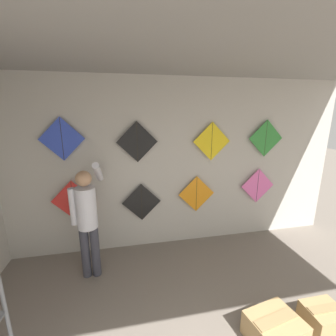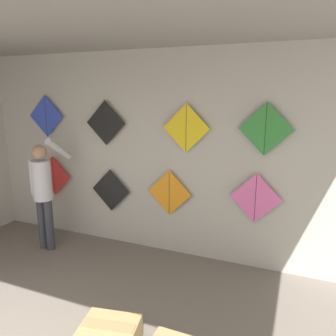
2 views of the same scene
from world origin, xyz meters
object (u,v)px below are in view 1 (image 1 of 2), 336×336
(kite_1, at_px, (142,202))
(cardboard_box, at_px, (274,330))
(shopkeeper, at_px, (87,215))
(kite_4, at_px, (62,139))
(kite_6, at_px, (212,141))
(kite_3, at_px, (258,186))
(kite_7, at_px, (266,138))
(kite_2, at_px, (196,194))
(cardboard_box_spare, at_px, (323,319))
(kite_5, at_px, (137,142))
(kite_0, at_px, (73,200))

(kite_1, bearing_deg, cardboard_box, -58.98)
(shopkeeper, relative_size, kite_4, 2.58)
(kite_1, bearing_deg, kite_6, 0.00)
(kite_3, height_order, kite_7, kite_7)
(kite_2, height_order, kite_4, kite_4)
(shopkeeper, relative_size, kite_2, 2.58)
(shopkeeper, xyz_separation_m, kite_4, (-0.34, 0.54, 0.96))
(cardboard_box_spare, distance_m, kite_7, 2.58)
(kite_2, relative_size, kite_6, 1.00)
(kite_1, height_order, kite_6, kite_6)
(kite_2, xyz_separation_m, kite_7, (1.22, 0.00, 0.93))
(cardboard_box, height_order, kite_4, kite_4)
(kite_7, bearing_deg, kite_1, 180.00)
(cardboard_box_spare, distance_m, kite_3, 2.10)
(kite_3, distance_m, kite_7, 0.86)
(kite_1, distance_m, kite_2, 0.94)
(cardboard_box, height_order, cardboard_box_spare, cardboard_box)
(kite_2, distance_m, kite_7, 1.53)
(kite_7, bearing_deg, kite_5, 180.00)
(cardboard_box_spare, xyz_separation_m, kite_6, (-0.57, 1.90, 1.66))
(cardboard_box_spare, xyz_separation_m, kite_5, (-1.78, 1.90, 1.69))
(cardboard_box_spare, distance_m, kite_5, 3.10)
(kite_3, relative_size, kite_4, 1.00)
(cardboard_box, relative_size, cardboard_box_spare, 1.47)
(kite_5, xyz_separation_m, kite_6, (1.21, 0.00, -0.02))
(kite_1, xyz_separation_m, kite_4, (-1.11, 0.00, 1.06))
(kite_5, bearing_deg, kite_2, 0.00)
(shopkeeper, xyz_separation_m, kite_3, (2.87, 0.54, 0.04))
(cardboard_box, bearing_deg, kite_6, 89.28)
(kite_3, xyz_separation_m, kite_7, (0.06, 0.00, 0.86))
(cardboard_box, bearing_deg, kite_5, 121.87)
(kite_0, bearing_deg, cardboard_box, -40.96)
(cardboard_box_spare, relative_size, kite_6, 0.60)
(shopkeeper, relative_size, kite_7, 2.58)
(kite_1, height_order, kite_3, kite_3)
(kite_1, bearing_deg, kite_5, 180.00)
(kite_2, distance_m, kite_3, 1.16)
(shopkeeper, xyz_separation_m, kite_1, (0.77, 0.54, -0.10))
(kite_3, height_order, kite_5, kite_5)
(shopkeeper, distance_m, cardboard_box_spare, 2.97)
(cardboard_box_spare, bearing_deg, kite_0, 145.83)
(kite_2, relative_size, kite_4, 1.00)
(kite_4, bearing_deg, kite_0, 0.00)
(cardboard_box_spare, relative_size, kite_2, 0.60)
(kite_1, relative_size, kite_4, 1.00)
(shopkeeper, height_order, kite_4, kite_4)
(cardboard_box_spare, xyz_separation_m, kite_4, (-2.85, 1.90, 1.75))
(cardboard_box, bearing_deg, kite_7, 62.22)
(kite_0, distance_m, kite_3, 3.15)
(shopkeeper, bearing_deg, kite_0, 118.62)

